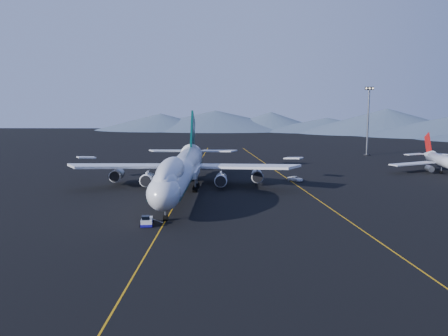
{
  "coord_description": "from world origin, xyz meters",
  "views": [
    {
      "loc": [
        13.75,
        -119.12,
        23.57
      ],
      "look_at": [
        10.38,
        2.88,
        6.0
      ],
      "focal_mm": 40.0,
      "sensor_mm": 36.0,
      "label": 1
    }
  ],
  "objects_px": {
    "boeing_747": "(181,170)",
    "service_van": "(295,179)",
    "floodlight_mast": "(368,121)",
    "pushback_tug": "(147,222)"
  },
  "relations": [
    {
      "from": "pushback_tug",
      "to": "floodlight_mast",
      "type": "xyz_separation_m",
      "value": [
        68.83,
        112.12,
        13.27
      ]
    },
    {
      "from": "boeing_747",
      "to": "floodlight_mast",
      "type": "distance_m",
      "value": 105.65
    },
    {
      "from": "boeing_747",
      "to": "floodlight_mast",
      "type": "height_order",
      "value": "floodlight_mast"
    },
    {
      "from": "pushback_tug",
      "to": "floodlight_mast",
      "type": "bearing_deg",
      "value": 50.78
    },
    {
      "from": "pushback_tug",
      "to": "service_van",
      "type": "bearing_deg",
      "value": 48.46
    },
    {
      "from": "boeing_747",
      "to": "floodlight_mast",
      "type": "bearing_deg",
      "value": 51.32
    },
    {
      "from": "service_van",
      "to": "floodlight_mast",
      "type": "bearing_deg",
      "value": 22.14
    },
    {
      "from": "boeing_747",
      "to": "service_van",
      "type": "bearing_deg",
      "value": 32.72
    },
    {
      "from": "boeing_747",
      "to": "pushback_tug",
      "type": "height_order",
      "value": "boeing_747"
    },
    {
      "from": "pushback_tug",
      "to": "service_van",
      "type": "height_order",
      "value": "pushback_tug"
    }
  ]
}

